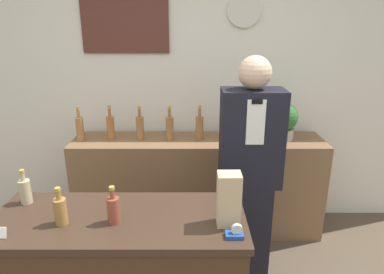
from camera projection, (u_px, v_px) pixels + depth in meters
name	position (u px, v px, depth m)	size (l,w,h in m)	color
back_wall	(176.00, 85.00, 3.23)	(5.20, 0.09, 2.70)	silver
back_shelf	(197.00, 185.00, 3.24)	(2.27, 0.47, 0.91)	brown
shopkeeper	(248.00, 175.00, 2.50)	(0.43, 0.27, 1.72)	black
potted_plant	(283.00, 120.00, 3.06)	(0.25, 0.25, 0.33)	#9E998E
paper_bag	(228.00, 199.00, 1.77)	(0.12, 0.10, 0.29)	tan
tape_dispenser	(234.00, 233.00, 1.70)	(0.09, 0.06, 0.07)	#1E4799
counter_bottle_0	(24.00, 191.00, 2.00)	(0.07, 0.07, 0.21)	tan
counter_bottle_1	(59.00, 211.00, 1.79)	(0.07, 0.07, 0.21)	olive
counter_bottle_2	(112.00, 209.00, 1.80)	(0.07, 0.07, 0.21)	brown
shelf_bottle_0	(79.00, 128.00, 3.04)	(0.07, 0.07, 0.31)	#A36D3E
shelf_bottle_1	(110.00, 127.00, 3.07)	(0.07, 0.07, 0.31)	#A16635
shelf_bottle_2	(139.00, 127.00, 3.06)	(0.07, 0.07, 0.31)	#9A673A
shelf_bottle_3	(169.00, 127.00, 3.06)	(0.07, 0.07, 0.31)	olive
shelf_bottle_4	(198.00, 127.00, 3.07)	(0.07, 0.07, 0.31)	#9D663E
shelf_bottle_5	(228.00, 127.00, 3.06)	(0.07, 0.07, 0.31)	olive
shelf_bottle_6	(258.00, 127.00, 3.06)	(0.07, 0.07, 0.31)	#A07234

